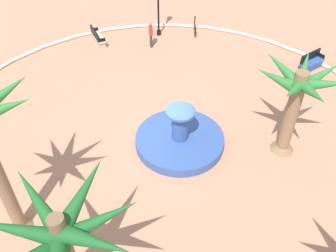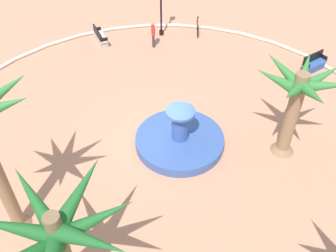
{
  "view_description": "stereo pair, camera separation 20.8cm",
  "coord_description": "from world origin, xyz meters",
  "px_view_note": "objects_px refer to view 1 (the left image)",
  "views": [
    {
      "loc": [
        -0.94,
        12.41,
        12.16
      ],
      "look_at": [
        -0.23,
        0.05,
        1.0
      ],
      "focal_mm": 40.24,
      "sensor_mm": 36.0,
      "label": 1
    },
    {
      "loc": [
        -1.14,
        12.39,
        12.16
      ],
      "look_at": [
        -0.23,
        0.05,
        1.0
      ],
      "focal_mm": 40.24,
      "sensor_mm": 36.0,
      "label": 2
    }
  ],
  "objects_px": {
    "palm_tree_far_side": "(62,238)",
    "bench_west": "(311,63)",
    "bench_southeast": "(98,39)",
    "bicycle_red_frame": "(195,27)",
    "palm_tree_by_curb": "(298,94)",
    "fountain": "(180,140)",
    "person_cyclist_helmet": "(151,33)"
  },
  "relations": [
    {
      "from": "bench_west",
      "to": "palm_tree_far_side",
      "type": "bearing_deg",
      "value": 53.06
    },
    {
      "from": "bench_west",
      "to": "bicycle_red_frame",
      "type": "xyz_separation_m",
      "value": [
        6.72,
        -3.95,
        0.04
      ]
    },
    {
      "from": "fountain",
      "to": "bicycle_red_frame",
      "type": "bearing_deg",
      "value": -93.44
    },
    {
      "from": "fountain",
      "to": "palm_tree_by_curb",
      "type": "relative_size",
      "value": 0.91
    },
    {
      "from": "bench_west",
      "to": "bicycle_red_frame",
      "type": "bearing_deg",
      "value": -30.44
    },
    {
      "from": "bench_southeast",
      "to": "fountain",
      "type": "bearing_deg",
      "value": 121.73
    },
    {
      "from": "bicycle_red_frame",
      "to": "bench_west",
      "type": "bearing_deg",
      "value": 149.56
    },
    {
      "from": "palm_tree_by_curb",
      "to": "bench_west",
      "type": "relative_size",
      "value": 2.81
    },
    {
      "from": "palm_tree_far_side",
      "to": "bench_west",
      "type": "bearing_deg",
      "value": -126.94
    },
    {
      "from": "bench_southeast",
      "to": "bicycle_red_frame",
      "type": "distance_m",
      "value": 6.37
    },
    {
      "from": "fountain",
      "to": "bench_southeast",
      "type": "distance_m",
      "value": 10.4
    },
    {
      "from": "palm_tree_by_curb",
      "to": "bicycle_red_frame",
      "type": "xyz_separation_m",
      "value": [
        3.99,
        -10.67,
        -2.72
      ]
    },
    {
      "from": "palm_tree_far_side",
      "to": "fountain",
      "type": "bearing_deg",
      "value": -112.8
    },
    {
      "from": "bench_southeast",
      "to": "bench_west",
      "type": "bearing_deg",
      "value": 170.47
    },
    {
      "from": "bench_southeast",
      "to": "palm_tree_by_curb",
      "type": "bearing_deg",
      "value": 138.68
    },
    {
      "from": "palm_tree_by_curb",
      "to": "bench_southeast",
      "type": "xyz_separation_m",
      "value": [
        10.1,
        -8.88,
        -2.75
      ]
    },
    {
      "from": "fountain",
      "to": "palm_tree_far_side",
      "type": "relative_size",
      "value": 0.89
    },
    {
      "from": "bicycle_red_frame",
      "to": "palm_tree_by_curb",
      "type": "bearing_deg",
      "value": 110.52
    },
    {
      "from": "palm_tree_far_side",
      "to": "bench_southeast",
      "type": "relative_size",
      "value": 2.75
    },
    {
      "from": "fountain",
      "to": "bench_west",
      "type": "height_order",
      "value": "fountain"
    },
    {
      "from": "bench_southeast",
      "to": "bicycle_red_frame",
      "type": "xyz_separation_m",
      "value": [
        -6.11,
        -1.79,
        0.04
      ]
    },
    {
      "from": "palm_tree_by_curb",
      "to": "palm_tree_far_side",
      "type": "height_order",
      "value": "palm_tree_far_side"
    },
    {
      "from": "bench_southeast",
      "to": "person_cyclist_helmet",
      "type": "height_order",
      "value": "person_cyclist_helmet"
    },
    {
      "from": "palm_tree_by_curb",
      "to": "palm_tree_far_side",
      "type": "xyz_separation_m",
      "value": [
        7.58,
        6.98,
        0.19
      ]
    },
    {
      "from": "bench_west",
      "to": "bench_southeast",
      "type": "relative_size",
      "value": 0.95
    },
    {
      "from": "fountain",
      "to": "palm_tree_far_side",
      "type": "distance_m",
      "value": 8.18
    },
    {
      "from": "fountain",
      "to": "bench_west",
      "type": "relative_size",
      "value": 2.57
    },
    {
      "from": "person_cyclist_helmet",
      "to": "bicycle_red_frame",
      "type": "bearing_deg",
      "value": -143.91
    },
    {
      "from": "fountain",
      "to": "bench_southeast",
      "type": "xyz_separation_m",
      "value": [
        5.47,
        -8.84,
        0.05
      ]
    },
    {
      "from": "palm_tree_far_side",
      "to": "bicycle_red_frame",
      "type": "bearing_deg",
      "value": -101.49
    },
    {
      "from": "palm_tree_far_side",
      "to": "bench_west",
      "type": "height_order",
      "value": "palm_tree_far_side"
    },
    {
      "from": "palm_tree_by_curb",
      "to": "bench_west",
      "type": "distance_m",
      "value": 7.76
    }
  ]
}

